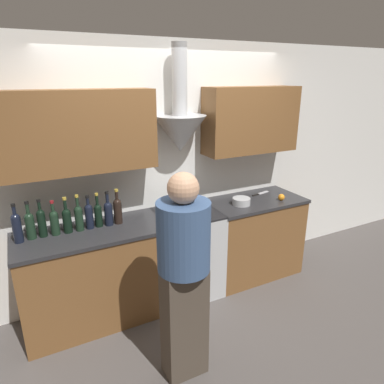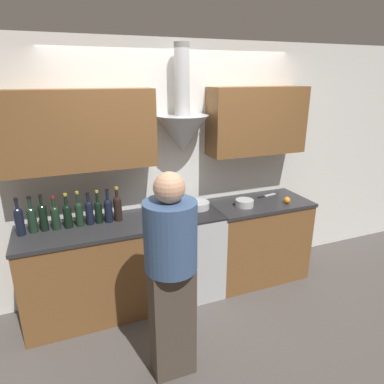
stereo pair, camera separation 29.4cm
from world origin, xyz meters
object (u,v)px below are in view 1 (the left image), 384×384
wine_bottle_6 (89,215)px  stove_range (188,252)px  wine_bottle_0 (17,226)px  stock_pot (175,207)px  wine_bottle_7 (98,214)px  wine_bottle_2 (42,221)px  wine_bottle_1 (30,224)px  wine_bottle_3 (54,221)px  mixing_bowl (197,205)px  wine_bottle_5 (79,217)px  wine_bottle_8 (108,212)px  wine_bottle_4 (67,219)px  saucepan (241,201)px  person_foreground_left (184,272)px  wine_bottle_9 (118,209)px  orange_fruit (281,197)px

wine_bottle_6 → stove_range: bearing=-3.8°
stove_range → wine_bottle_0: size_ratio=2.72×
stock_pot → wine_bottle_7: bearing=175.8°
wine_bottle_2 → wine_bottle_1: bearing=-180.0°
wine_bottle_3 → mixing_bowl: wine_bottle_3 is taller
wine_bottle_5 → wine_bottle_7: size_ratio=1.04×
wine_bottle_1 → wine_bottle_7: wine_bottle_1 is taller
stove_range → mixing_bowl: mixing_bowl is taller
wine_bottle_3 → wine_bottle_8: wine_bottle_8 is taller
wine_bottle_0 → wine_bottle_3: bearing=2.9°
wine_bottle_4 → wine_bottle_7: size_ratio=1.02×
wine_bottle_6 → mixing_bowl: 1.11m
wine_bottle_5 → wine_bottle_4: bearing=178.0°
saucepan → person_foreground_left: person_foreground_left is taller
wine_bottle_1 → wine_bottle_7: (0.57, -0.01, -0.01)m
stove_range → wine_bottle_3: wine_bottle_3 is taller
wine_bottle_0 → wine_bottle_2: 0.19m
wine_bottle_1 → wine_bottle_9: bearing=-1.5°
stove_range → wine_bottle_1: 1.57m
stock_pot → mixing_bowl: 0.28m
wine_bottle_2 → mixing_bowl: bearing=-0.8°
wine_bottle_1 → wine_bottle_2: (0.09, 0.00, 0.01)m
wine_bottle_2 → wine_bottle_3: wine_bottle_2 is taller
stove_range → wine_bottle_4: size_ratio=2.82×
stock_pot → wine_bottle_3: bearing=177.3°
wine_bottle_4 → wine_bottle_9: 0.45m
stock_pot → orange_fruit: bearing=-8.1°
wine_bottle_8 → person_foreground_left: size_ratio=0.20×
wine_bottle_4 → wine_bottle_8: 0.37m
wine_bottle_5 → saucepan: (1.67, -0.13, -0.10)m
wine_bottle_3 → wine_bottle_9: 0.56m
wine_bottle_8 → mixing_bowl: bearing=0.2°
wine_bottle_3 → wine_bottle_5: bearing=-1.7°
wine_bottle_5 → wine_bottle_6: size_ratio=1.07×
wine_bottle_4 → stock_pot: (1.02, -0.05, -0.05)m
mixing_bowl → wine_bottle_8: bearing=-179.8°
wine_bottle_5 → wine_bottle_8: 0.26m
wine_bottle_9 → orange_fruit: bearing=-7.0°
wine_bottle_0 → wine_bottle_7: bearing=1.4°
wine_bottle_1 → wine_bottle_6: 0.49m
saucepan → orange_fruit: bearing=-11.3°
stock_pot → person_foreground_left: (-0.37, -0.98, -0.11)m
stove_range → saucepan: (0.62, -0.07, 0.50)m
wine_bottle_5 → orange_fruit: bearing=-5.9°
wine_bottle_4 → saucepan: wine_bottle_4 is taller
wine_bottle_9 → saucepan: wine_bottle_9 is taller
mixing_bowl → wine_bottle_6: bearing=179.7°
stove_range → wine_bottle_8: bearing=176.0°
wine_bottle_3 → saucepan: size_ratio=1.62×
wine_bottle_4 → wine_bottle_9: bearing=-0.8°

